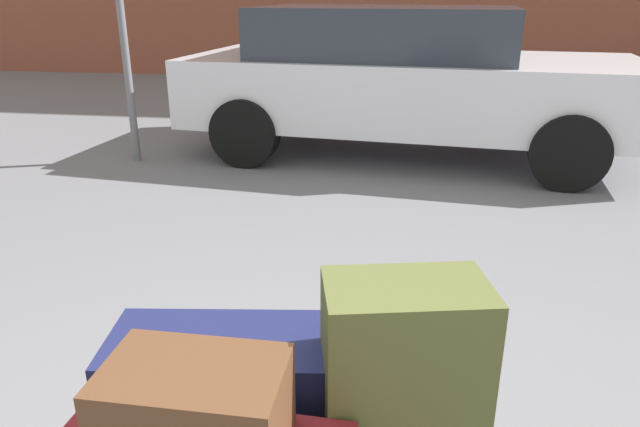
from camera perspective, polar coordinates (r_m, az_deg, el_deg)
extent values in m
cube|color=#191E47|center=(1.74, -9.44, -16.70)|extent=(0.64, 0.38, 0.35)
cube|color=#4C5128|center=(1.58, 7.99, -16.08)|extent=(0.45, 0.33, 0.57)
cube|color=#51331E|center=(1.34, -12.00, -18.14)|extent=(0.38, 0.25, 0.21)
cube|color=silver|center=(5.99, 8.67, 11.80)|extent=(4.45, 2.21, 0.64)
cube|color=#2D333D|center=(5.96, 6.47, 17.18)|extent=(2.55, 1.81, 0.46)
cylinder|color=black|center=(6.90, 21.25, 9.12)|extent=(0.66, 0.28, 0.64)
cylinder|color=black|center=(5.26, 23.05, 5.52)|extent=(0.66, 0.28, 0.64)
cylinder|color=black|center=(7.14, -2.29, 10.86)|extent=(0.66, 0.28, 0.64)
cylinder|color=black|center=(5.57, -7.30, 7.82)|extent=(0.66, 0.28, 0.64)
cylinder|color=#383838|center=(8.96, 21.99, 11.36)|extent=(0.26, 0.26, 0.61)
cylinder|color=slate|center=(5.85, -18.66, 16.73)|extent=(0.07, 0.07, 2.49)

